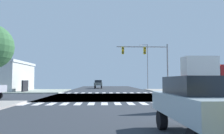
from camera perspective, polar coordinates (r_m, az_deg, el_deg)
ground at (r=24.01m, az=-0.26°, el=-7.85°), size 90.00×90.00×0.05m
sidewalk_corner_ne at (r=38.54m, az=18.88°, el=-5.92°), size 12.00×12.00×0.14m
sidewalk_corner_nw at (r=37.97m, az=-21.06°, el=-5.91°), size 12.00×12.00×0.14m
crosswalk_near at (r=16.74m, az=-0.25°, el=-9.61°), size 13.50×2.00×0.01m
crosswalk_far at (r=31.29m, az=-1.19°, el=-6.81°), size 13.50×2.00×0.01m
traffic_signal_mast at (r=31.57m, az=9.50°, el=2.73°), size 7.43×0.55×7.02m
street_lamp at (r=44.96m, az=9.06°, el=1.12°), size 1.78×0.32×9.23m
sedan_farside_2 at (r=49.34m, az=-3.62°, el=-4.34°), size 1.80×4.30×1.88m
box_truck_crossing_1 at (r=30.48m, az=23.52°, el=-1.78°), size 7.20×2.40×4.85m
sedan_leading_3 at (r=7.03m, az=21.79°, el=-8.54°), size 1.80×4.30×1.88m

